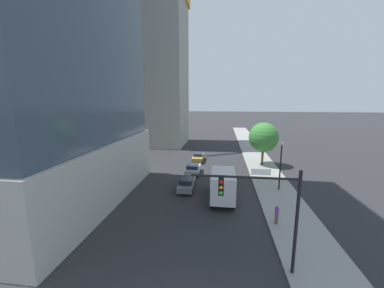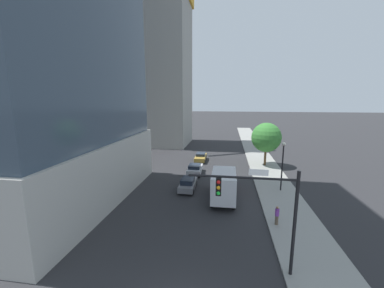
{
  "view_description": "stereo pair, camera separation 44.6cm",
  "coord_description": "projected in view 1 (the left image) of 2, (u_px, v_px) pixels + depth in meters",
  "views": [
    {
      "loc": [
        1.56,
        -9.12,
        10.58
      ],
      "look_at": [
        -1.02,
        11.16,
        6.7
      ],
      "focal_mm": 22.23,
      "sensor_mm": 36.0,
      "label": 1
    },
    {
      "loc": [
        2.0,
        -9.06,
        10.58
      ],
      "look_at": [
        -1.02,
        11.16,
        6.7
      ],
      "focal_mm": 22.23,
      "sensor_mm": 36.0,
      "label": 2
    }
  ],
  "objects": [
    {
      "name": "street_lamp",
      "position": [
        281.0,
        159.0,
        27.18
      ],
      "size": [
        0.44,
        0.44,
        5.69
      ],
      "color": "black",
      "rests_on": "sidewalk"
    },
    {
      "name": "car_gold",
      "position": [
        198.0,
        157.0,
        41.15
      ],
      "size": [
        1.75,
        4.51,
        1.39
      ],
      "color": "#AD8938",
      "rests_on": "ground"
    },
    {
      "name": "street_tree",
      "position": [
        264.0,
        137.0,
        37.65
      ],
      "size": [
        4.63,
        4.63,
        6.8
      ],
      "color": "brown",
      "rests_on": "sidewalk"
    },
    {
      "name": "sidewalk",
      "position": [
        272.0,
        185.0,
        29.54
      ],
      "size": [
        4.63,
        120.0,
        0.15
      ],
      "primitive_type": "cube",
      "color": "gray",
      "rests_on": "ground"
    },
    {
      "name": "pedestrian_purple_shirt",
      "position": [
        277.0,
        214.0,
        20.1
      ],
      "size": [
        0.34,
        0.34,
        1.62
      ],
      "color": "brown",
      "rests_on": "sidewalk"
    },
    {
      "name": "construction_building",
      "position": [
        155.0,
        62.0,
        53.75
      ],
      "size": [
        16.23,
        18.19,
        43.72
      ],
      "color": "#9E9B93",
      "rests_on": "ground"
    },
    {
      "name": "traffic_light_pole",
      "position": [
        263.0,
        202.0,
        13.92
      ],
      "size": [
        6.35,
        0.48,
        6.5
      ],
      "color": "black",
      "rests_on": "sidewalk"
    },
    {
      "name": "car_gray",
      "position": [
        187.0,
        184.0,
        28.11
      ],
      "size": [
        1.72,
        4.28,
        1.47
      ],
      "color": "slate",
      "rests_on": "ground"
    },
    {
      "name": "box_truck",
      "position": [
        223.0,
        183.0,
        25.08
      ],
      "size": [
        2.43,
        6.89,
        3.28
      ],
      "color": "#B21E1E",
      "rests_on": "ground"
    },
    {
      "name": "car_silver",
      "position": [
        193.0,
        169.0,
        33.98
      ],
      "size": [
        1.9,
        4.21,
        1.45
      ],
      "color": "#B7B7BC",
      "rests_on": "ground"
    }
  ]
}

